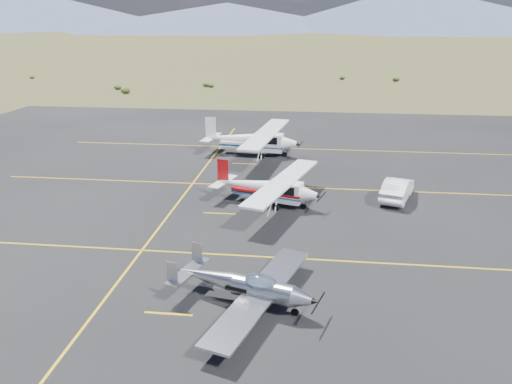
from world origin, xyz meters
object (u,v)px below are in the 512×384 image
(aircraft_plain, at_px, (252,139))
(sedan, at_px, (397,189))
(aircraft_low_wing, at_px, (247,286))
(aircraft_cessna, at_px, (268,187))

(aircraft_plain, relative_size, sedan, 2.83)
(aircraft_low_wing, distance_m, aircraft_cessna, 11.93)
(sedan, bearing_deg, aircraft_low_wing, 78.60)
(aircraft_low_wing, bearing_deg, aircraft_plain, 113.84)
(sedan, bearing_deg, aircraft_cessna, 31.45)
(aircraft_cessna, height_order, aircraft_plain, aircraft_plain)
(aircraft_low_wing, distance_m, aircraft_plain, 24.04)
(aircraft_cessna, height_order, sedan, aircraft_cessna)
(aircraft_low_wing, height_order, aircraft_cessna, aircraft_cessna)
(aircraft_low_wing, xyz_separation_m, sedan, (8.04, 13.80, -0.15))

